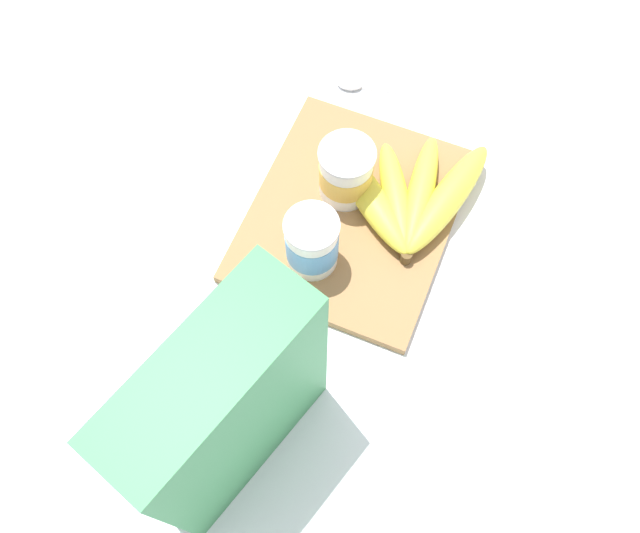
% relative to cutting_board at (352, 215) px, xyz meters
% --- Properties ---
extents(ground_plane, '(2.40, 2.40, 0.00)m').
position_rel_cutting_board_xyz_m(ground_plane, '(0.00, 0.00, -0.01)').
color(ground_plane, white).
extents(cutting_board, '(0.30, 0.25, 0.01)m').
position_rel_cutting_board_xyz_m(cutting_board, '(0.00, 0.00, 0.00)').
color(cutting_board, olive).
rests_on(cutting_board, ground_plane).
extents(cereal_box, '(0.22, 0.13, 0.27)m').
position_rel_cutting_board_xyz_m(cereal_box, '(-0.31, 0.01, 0.13)').
color(cereal_box, '#38844C').
rests_on(cereal_box, ground_plane).
extents(yogurt_cup_front, '(0.06, 0.06, 0.09)m').
position_rel_cutting_board_xyz_m(yogurt_cup_front, '(-0.08, 0.02, 0.05)').
color(yogurt_cup_front, white).
rests_on(yogurt_cup_front, cutting_board).
extents(yogurt_cup_back, '(0.07, 0.07, 0.08)m').
position_rel_cutting_board_xyz_m(yogurt_cup_back, '(0.03, 0.02, 0.05)').
color(yogurt_cup_back, white).
rests_on(yogurt_cup_back, cutting_board).
extents(banana_bunch, '(0.20, 0.22, 0.04)m').
position_rel_cutting_board_xyz_m(banana_bunch, '(0.04, -0.06, 0.03)').
color(banana_bunch, yellow).
rests_on(banana_bunch, cutting_board).
extents(spoon, '(0.05, 0.13, 0.01)m').
position_rel_cutting_board_xyz_m(spoon, '(0.20, 0.05, -0.00)').
color(spoon, silver).
rests_on(spoon, ground_plane).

